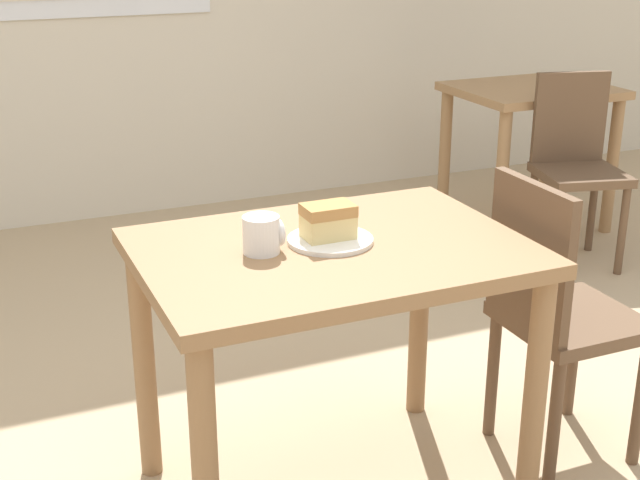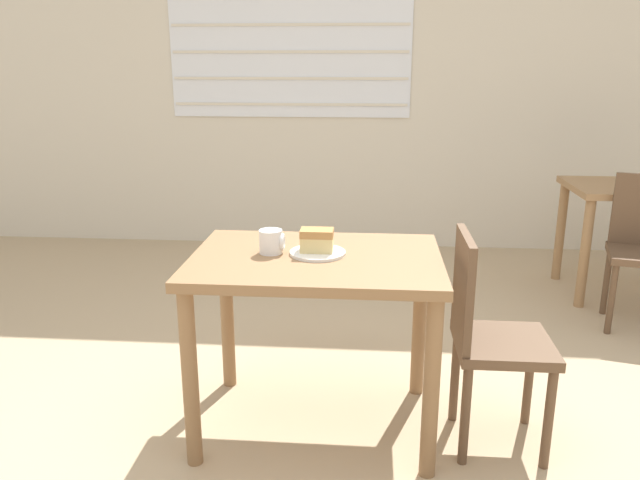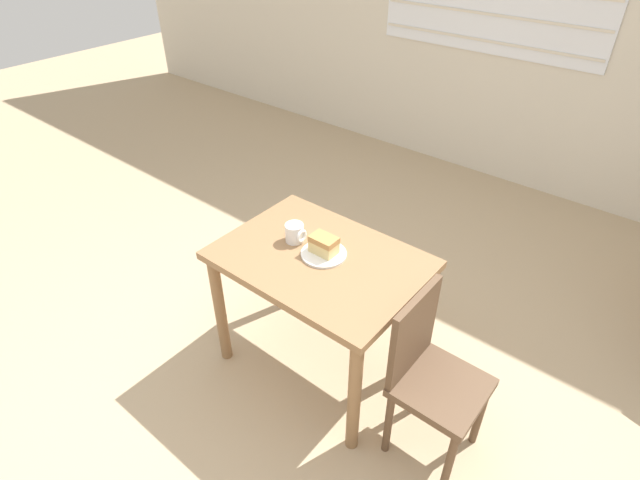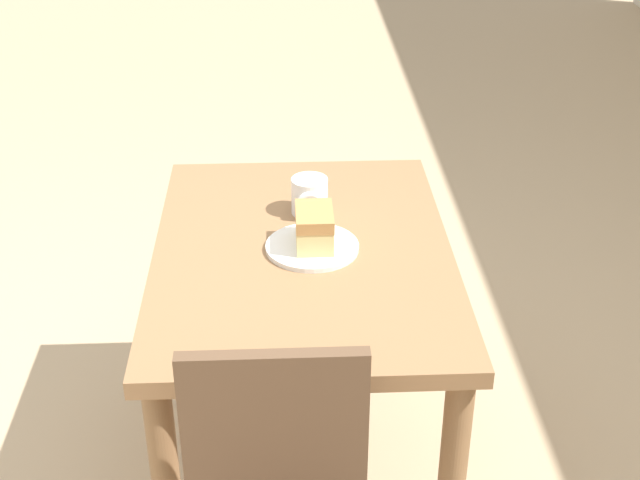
# 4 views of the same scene
# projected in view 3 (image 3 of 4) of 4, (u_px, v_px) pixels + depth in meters

# --- Properties ---
(ground_plane) EXTENTS (14.00, 14.00, 0.00)m
(ground_plane) POSITION_uv_depth(u_px,v_px,m) (292.00, 403.00, 2.59)
(ground_plane) COLOR tan
(wall_back) EXTENTS (10.00, 0.09, 2.80)m
(wall_back) POSITION_uv_depth(u_px,v_px,m) (558.00, 13.00, 3.67)
(wall_back) COLOR beige
(wall_back) RESTS_ON ground_plane
(dining_table_near) EXTENTS (0.98, 0.70, 0.74)m
(dining_table_near) POSITION_uv_depth(u_px,v_px,m) (320.00, 276.00, 2.45)
(dining_table_near) COLOR olive
(dining_table_near) RESTS_ON ground_plane
(chair_near_window) EXTENTS (0.36, 0.36, 0.86)m
(chair_near_window) POSITION_uv_depth(u_px,v_px,m) (430.00, 374.00, 2.15)
(chair_near_window) COLOR brown
(chair_near_window) RESTS_ON ground_plane
(plate) EXTENTS (0.22, 0.22, 0.01)m
(plate) POSITION_uv_depth(u_px,v_px,m) (324.00, 254.00, 2.39)
(plate) COLOR white
(plate) RESTS_ON dining_table_near
(cake_slice) EXTENTS (0.13, 0.09, 0.09)m
(cake_slice) POSITION_uv_depth(u_px,v_px,m) (324.00, 244.00, 2.36)
(cake_slice) COLOR #E0C67F
(cake_slice) RESTS_ON plate
(coffee_mug) EXTENTS (0.10, 0.09, 0.09)m
(coffee_mug) POSITION_uv_depth(u_px,v_px,m) (295.00, 233.00, 2.46)
(coffee_mug) COLOR white
(coffee_mug) RESTS_ON dining_table_near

